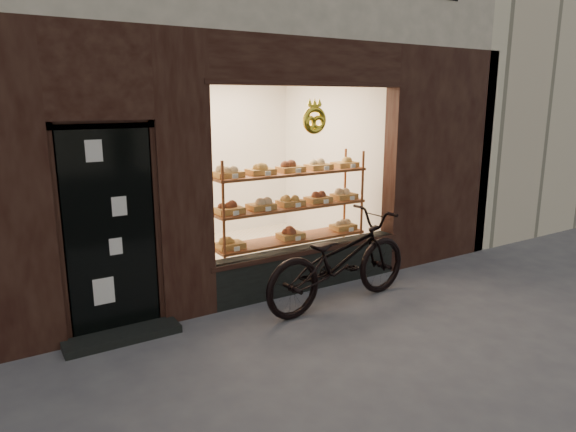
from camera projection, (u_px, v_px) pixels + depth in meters
ground at (398, 366)px, 4.71m from camera, size 90.00×90.00×0.00m
neighbor_right at (528, 16)px, 13.24m from camera, size 12.00×7.00×9.00m
display_shelf at (291, 214)px, 6.85m from camera, size 2.20×0.45×1.70m
bicycle at (339, 260)px, 6.03m from camera, size 2.15×0.89×1.10m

